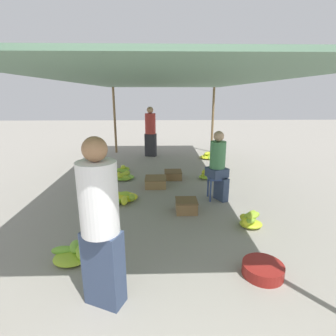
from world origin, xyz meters
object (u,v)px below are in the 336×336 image
Objects in this scene: vendor_foreground at (100,223)px; banana_pile_left_0 at (73,254)px; banana_pile_left_1 at (123,197)px; crate_near at (173,175)px; basin_black at (263,269)px; banana_pile_right_2 at (207,156)px; banana_pile_right_3 at (206,175)px; shopper_walking_mid at (150,131)px; crate_far at (186,206)px; banana_pile_left_3 at (123,169)px; banana_pile_right_1 at (215,169)px; stool at (216,181)px; vendor_seated at (218,164)px; crate_mid at (156,182)px; banana_pile_left_2 at (123,176)px; banana_pile_right_0 at (250,220)px.

vendor_foreground is 1.21m from banana_pile_left_0.
banana_pile_left_1 is 1.72m from crate_near.
banana_pile_right_2 is (0.35, 5.72, 0.00)m from basin_black.
vendor_foreground is 4.38m from banana_pile_right_3.
banana_pile_right_3 is at bearing -60.02° from shopper_walking_mid.
crate_far is at bearing -105.08° from banana_pile_right_2.
crate_near reaches higher than basin_black.
banana_pile_left_3 reaches higher than banana_pile_left_1.
banana_pile_right_1 is 1.25× the size of crate_near.
stool is 0.92× the size of banana_pile_left_0.
banana_pile_right_3 is (-0.33, -0.61, 0.02)m from banana_pile_right_1.
shopper_walking_mid is at bearing 83.75° from banana_pile_left_1.
crate_mid is at bearing 147.73° from vendor_seated.
stool is 4.14m from shopper_walking_mid.
banana_pile_right_2 reaches higher than banana_pile_left_1.
crate_mid is 1.25× the size of crate_far.
crate_far is 4.56m from shopper_walking_mid.
vendor_seated is at bearing 40.89° from banana_pile_left_0.
vendor_seated is 4.13m from shopper_walking_mid.
basin_black is at bearing -93.93° from banana_pile_right_1.
banana_pile_right_1 is (2.22, 1.92, 0.01)m from banana_pile_left_1.
crate_near is at bearing 77.75° from vendor_foreground.
banana_pile_right_3 reaches higher than banana_pile_right_1.
basin_black is at bearing -8.91° from banana_pile_left_0.
banana_pile_left_2 is 1.56× the size of banana_pile_left_3.
crate_mid is 3.18m from shopper_walking_mid.
banana_pile_right_1 is at bearing 79.70° from vendor_seated.
banana_pile_left_1 is at bearing -179.91° from stool.
vendor_seated is at bearing -59.04° from crate_near.
banana_pile_right_1 is at bearing -47.02° from shopper_walking_mid.
banana_pile_left_0 is (-2.24, -1.94, -0.64)m from vendor_seated.
vendor_seated is (0.02, -0.01, 0.35)m from stool.
banana_pile_right_2 is 2.40m from crate_near.
crate_near is at bearing 120.96° from vendor_seated.
banana_pile_left_0 is 5.98m from banana_pile_right_2.
banana_pile_right_3 is at bearing 96.12° from banana_pile_right_0.
banana_pile_right_0 is 1.11m from crate_far.
crate_far reaches higher than banana_pile_left_1.
banana_pile_left_1 is 1.75× the size of banana_pile_left_3.
banana_pile_right_2 is (2.09, 6.07, -0.81)m from vendor_foreground.
vendor_foreground is 3.52× the size of crate_mid.
vendor_seated reaches higher than crate_far.
vendor_foreground is 4.60× the size of banana_pile_right_3.
banana_pile_left_2 is at bearing -82.87° from banana_pile_left_3.
banana_pile_right_3 is at bearing 66.82° from vendor_foreground.
banana_pile_right_2 is at bearing 82.83° from stool.
banana_pile_left_1 is at bearing 151.74° from banana_pile_right_0.
crate_far reaches higher than crate_near.
vendor_seated is 2.58× the size of banana_pile_right_1.
banana_pile_left_3 is at bearing 178.59° from banana_pile_right_1.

